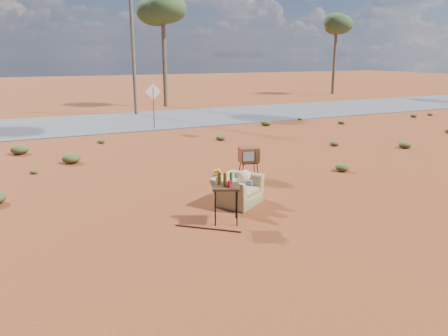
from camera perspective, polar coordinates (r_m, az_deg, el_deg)
name	(u,v)px	position (r m, az deg, el deg)	size (l,w,h in m)	color
ground	(240,211)	(10.21, 2.17, -5.57)	(140.00, 140.00, 0.00)	brown
highway	(111,122)	(24.17, -14.53, 5.81)	(140.00, 7.00, 0.04)	#565659
armchair	(238,186)	(10.60, 1.91, -2.32)	(1.37, 1.34, 0.93)	#948350
tv_unit	(249,155)	(12.79, 3.27, 1.68)	(0.63, 0.55, 0.89)	black
side_table	(224,184)	(9.30, 0.02, -2.09)	(0.76, 0.76, 1.14)	#342113
rusty_bar	(208,228)	(9.16, -2.15, -7.88)	(0.04, 0.04, 1.42)	#522115
road_sign	(153,98)	(21.43, -9.22, 9.02)	(0.78, 0.06, 2.19)	brown
eucalyptus_center	(163,9)	(31.11, -8.01, 19.84)	(3.20, 3.20, 7.60)	brown
eucalyptus_right	(336,26)	(41.96, 14.48, 17.47)	(3.20, 3.20, 7.10)	brown
utility_pole_center	(133,43)	(26.79, -11.84, 15.65)	(1.40, 0.20, 8.00)	brown
scrub_patch	(152,166)	(13.82, -9.36, 0.25)	(17.49, 8.07, 0.33)	#475324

